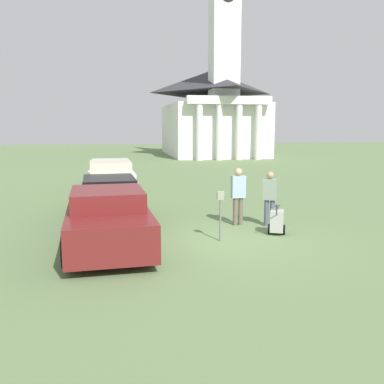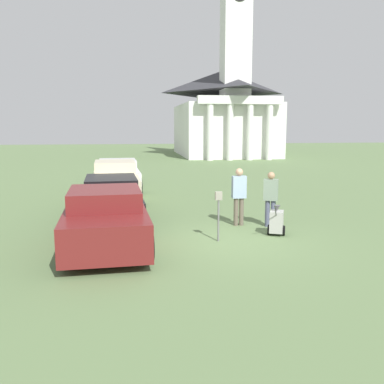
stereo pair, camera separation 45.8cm
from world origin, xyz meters
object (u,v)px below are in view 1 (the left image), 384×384
object	(u,v)px
parked_car_cream	(110,183)
church	(213,102)
parked_car_white	(111,175)
equipment_cart	(277,221)
person_worker	(238,193)
parked_car_black	(109,199)
parked_car_maroon	(108,219)
parking_meter	(220,207)
person_supervisor	(270,195)

from	to	relation	value
parked_car_cream	church	size ratio (longest dim) A/B	0.20
parked_car_white	equipment_cart	size ratio (longest dim) A/B	4.86
person_worker	church	world-z (taller)	church
parked_car_black	parked_car_maroon	bearing A→B (deg)	-93.14
parked_car_maroon	church	xyz separation A→B (m)	(10.04, 32.22, 4.60)
person_worker	church	distance (m)	31.40
parked_car_maroon	parking_meter	xyz separation A→B (m)	(2.91, 0.04, 0.22)
parking_meter	person_worker	distance (m)	1.96
parked_car_black	parked_car_white	bearing A→B (deg)	86.87
parked_car_cream	person_worker	distance (m)	6.35
parked_car_white	person_worker	distance (m)	9.09
equipment_cart	church	world-z (taller)	church
person_worker	equipment_cart	world-z (taller)	person_worker
parked_car_maroon	church	distance (m)	34.06
parked_car_white	church	world-z (taller)	church
parked_car_cream	parked_car_white	xyz separation A→B (m)	(-0.00, 3.20, -0.07)
person_worker	equipment_cart	distance (m)	1.62
parked_car_white	parking_meter	world-z (taller)	parked_car_white
parked_car_white	parked_car_maroon	bearing A→B (deg)	-93.14
person_supervisor	equipment_cart	world-z (taller)	person_supervisor
equipment_cart	church	size ratio (longest dim) A/B	0.04
parked_car_maroon	parked_car_white	size ratio (longest dim) A/B	0.99
person_worker	parked_car_maroon	bearing A→B (deg)	23.64
parked_car_cream	person_supervisor	size ratio (longest dim) A/B	2.84
parking_meter	equipment_cart	world-z (taller)	parking_meter
parked_car_maroon	parked_car_black	bearing A→B (deg)	86.86
parked_car_black	church	size ratio (longest dim) A/B	0.22
parked_car_black	person_supervisor	world-z (taller)	person_supervisor
equipment_cart	parked_car_cream	bearing A→B (deg)	149.96
parking_meter	parked_car_black	bearing A→B (deg)	132.27
parked_car_maroon	parked_car_black	size ratio (longest dim) A/B	0.92
parked_car_white	church	size ratio (longest dim) A/B	0.20
parked_car_maroon	person_supervisor	size ratio (longest dim) A/B	2.88
parked_car_maroon	parked_car_white	xyz separation A→B (m)	(0.00, 9.95, -0.03)
equipment_cart	person_supervisor	bearing A→B (deg)	105.41
person_worker	parking_meter	bearing A→B (deg)	59.63
parked_car_maroon	parking_meter	world-z (taller)	parked_car_maroon
parking_meter	person_worker	world-z (taller)	person_worker
parked_car_maroon	person_worker	world-z (taller)	person_worker
parked_car_cream	person_supervisor	world-z (taller)	person_supervisor
parked_car_cream	parked_car_white	size ratio (longest dim) A/B	0.98
parked_car_cream	person_worker	xyz separation A→B (m)	(3.88, -5.02, 0.26)
parked_car_black	church	xyz separation A→B (m)	(10.04, 28.99, 4.65)
parked_car_maroon	parked_car_black	distance (m)	3.23
church	parking_meter	bearing A→B (deg)	-102.50
equipment_cart	parking_meter	bearing A→B (deg)	-143.25
parked_car_cream	person_worker	world-z (taller)	person_worker
parking_meter	person_supervisor	size ratio (longest dim) A/B	0.80
parked_car_black	parking_meter	world-z (taller)	parked_car_black
parked_car_black	parking_meter	distance (m)	4.33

